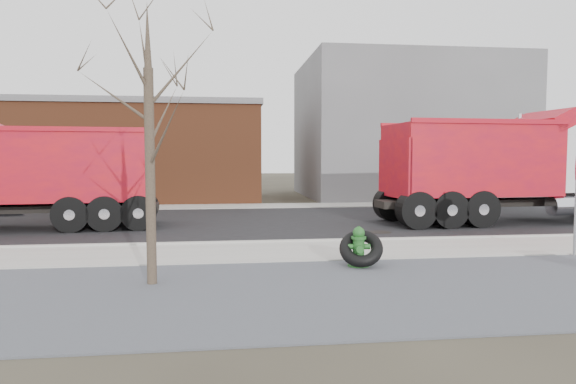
{
  "coord_description": "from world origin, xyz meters",
  "views": [
    {
      "loc": [
        -1.86,
        -12.27,
        2.4
      ],
      "look_at": [
        -0.07,
        1.94,
        1.4
      ],
      "focal_mm": 32.0,
      "sensor_mm": 36.0,
      "label": 1
    }
  ],
  "objects": [
    {
      "name": "road",
      "position": [
        0.0,
        6.3,
        0.01
      ],
      "size": [
        60.0,
        9.4,
        0.02
      ],
      "primitive_type": "cube",
      "color": "black",
      "rests_on": "ground"
    },
    {
      "name": "gravel_verge",
      "position": [
        0.0,
        -3.5,
        0.01
      ],
      "size": [
        60.0,
        5.0,
        0.03
      ],
      "primitive_type": "cube",
      "color": "slate",
      "rests_on": "ground"
    },
    {
      "name": "fire_hydrant",
      "position": [
        1.02,
        -1.59,
        0.41
      ],
      "size": [
        0.51,
        0.49,
        0.89
      ],
      "rotation": [
        0.0,
        0.0,
        -0.13
      ],
      "color": "#296C2D",
      "rests_on": "ground"
    },
    {
      "name": "dump_truck_red_b",
      "position": [
        -8.04,
        5.32,
        1.86
      ],
      "size": [
        8.74,
        3.22,
        3.65
      ],
      "rotation": [
        0.0,
        0.0,
        3.23
      ],
      "color": "black",
      "rests_on": "ground"
    },
    {
      "name": "ground",
      "position": [
        0.0,
        0.0,
        0.0
      ],
      "size": [
        120.0,
        120.0,
        0.0
      ],
      "primitive_type": "plane",
      "color": "#383328",
      "rests_on": "ground"
    },
    {
      "name": "far_sidewalk",
      "position": [
        0.0,
        12.0,
        0.03
      ],
      "size": [
        60.0,
        2.0,
        0.06
      ],
      "primitive_type": "cube",
      "color": "#9E9B93",
      "rests_on": "ground"
    },
    {
      "name": "curb",
      "position": [
        0.0,
        1.55,
        0.06
      ],
      "size": [
        60.0,
        0.15,
        0.11
      ],
      "primitive_type": "cube",
      "color": "#9E9B93",
      "rests_on": "ground"
    },
    {
      "name": "bare_tree",
      "position": [
        -3.2,
        -2.6,
        3.3
      ],
      "size": [
        3.2,
        3.2,
        5.2
      ],
      "color": "#382D23",
      "rests_on": "ground"
    },
    {
      "name": "truck_tire",
      "position": [
        1.08,
        -1.59,
        0.42
      ],
      "size": [
        1.13,
        1.07,
        0.84
      ],
      "color": "black",
      "rests_on": "ground"
    },
    {
      "name": "building_brick",
      "position": [
        -10.0,
        17.0,
        2.65
      ],
      "size": [
        20.2,
        8.2,
        5.3
      ],
      "color": "brown",
      "rests_on": "ground"
    },
    {
      "name": "building_grey",
      "position": [
        9.0,
        18.0,
        4.0
      ],
      "size": [
        12.0,
        10.0,
        8.0
      ],
      "color": "slate",
      "rests_on": "ground"
    },
    {
      "name": "dump_truck_red_a",
      "position": [
        8.17,
        5.1,
        2.03
      ],
      "size": [
        10.1,
        3.23,
        4.0
      ],
      "rotation": [
        0.0,
        0.0,
        0.05
      ],
      "color": "black",
      "rests_on": "ground"
    },
    {
      "name": "sidewalk",
      "position": [
        0.0,
        0.25,
        0.03
      ],
      "size": [
        60.0,
        2.5,
        0.06
      ],
      "primitive_type": "cube",
      "color": "#9E9B93",
      "rests_on": "ground"
    }
  ]
}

